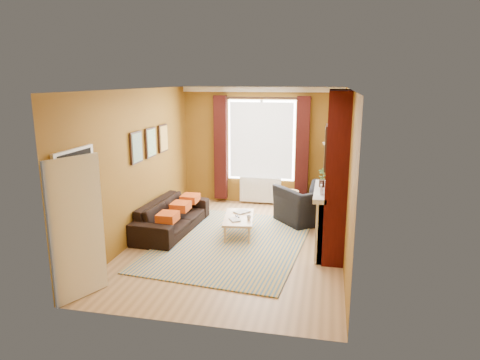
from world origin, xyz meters
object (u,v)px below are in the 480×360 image
(wicker_stool, at_px, (290,201))
(floor_lamp, at_px, (327,157))
(armchair, at_px, (309,204))
(coffee_table, at_px, (239,218))
(sofa, at_px, (172,216))

(wicker_stool, distance_m, floor_lamp, 1.30)
(armchair, height_order, wicker_stool, armchair)
(armchair, bearing_deg, coffee_table, -0.70)
(coffee_table, height_order, wicker_stool, wicker_stool)
(armchair, bearing_deg, sofa, -17.06)
(coffee_table, height_order, floor_lamp, floor_lamp)
(sofa, bearing_deg, wicker_stool, -47.82)
(sofa, xyz_separation_m, coffee_table, (1.35, 0.05, 0.02))
(coffee_table, bearing_deg, wicker_stool, 55.49)
(coffee_table, distance_m, floor_lamp, 2.69)
(sofa, height_order, coffee_table, sofa)
(armchair, xyz_separation_m, floor_lamp, (0.32, 0.88, 0.86))
(wicker_stool, xyz_separation_m, floor_lamp, (0.78, 0.24, 1.01))
(sofa, relative_size, coffee_table, 1.81)
(armchair, height_order, coffee_table, armchair)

